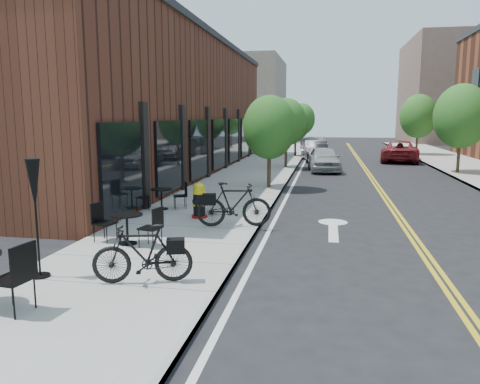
# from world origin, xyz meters

# --- Properties ---
(ground) EXTENTS (120.00, 120.00, 0.00)m
(ground) POSITION_xyz_m (0.00, 0.00, 0.00)
(ground) COLOR black
(ground) RESTS_ON ground
(sidewalk_near) EXTENTS (4.00, 70.00, 0.12)m
(sidewalk_near) POSITION_xyz_m (-2.00, 10.00, 0.06)
(sidewalk_near) COLOR #9E9B93
(sidewalk_near) RESTS_ON ground
(building_near) EXTENTS (5.00, 28.00, 7.00)m
(building_near) POSITION_xyz_m (-6.50, 14.00, 3.50)
(building_near) COLOR #492417
(building_near) RESTS_ON ground
(bg_building_left) EXTENTS (8.00, 14.00, 10.00)m
(bg_building_left) POSITION_xyz_m (-8.00, 48.00, 5.00)
(bg_building_left) COLOR #726656
(bg_building_left) RESTS_ON ground
(bg_building_right) EXTENTS (10.00, 16.00, 12.00)m
(bg_building_right) POSITION_xyz_m (16.00, 50.00, 6.00)
(bg_building_right) COLOR brown
(bg_building_right) RESTS_ON ground
(tree_near_a) EXTENTS (2.20, 2.20, 3.81)m
(tree_near_a) POSITION_xyz_m (-0.60, 9.00, 2.60)
(tree_near_a) COLOR #382B1E
(tree_near_a) RESTS_ON sidewalk_near
(tree_near_b) EXTENTS (2.30, 2.30, 3.98)m
(tree_near_b) POSITION_xyz_m (-0.60, 17.00, 2.71)
(tree_near_b) COLOR #382B1E
(tree_near_b) RESTS_ON sidewalk_near
(tree_near_c) EXTENTS (2.10, 2.10, 3.67)m
(tree_near_c) POSITION_xyz_m (-0.60, 25.00, 2.53)
(tree_near_c) COLOR #382B1E
(tree_near_c) RESTS_ON sidewalk_near
(tree_near_d) EXTENTS (2.40, 2.40, 4.11)m
(tree_near_d) POSITION_xyz_m (-0.60, 33.00, 2.79)
(tree_near_d) COLOR #382B1E
(tree_near_d) RESTS_ON sidewalk_near
(tree_far_b) EXTENTS (2.80, 2.80, 4.62)m
(tree_far_b) POSITION_xyz_m (8.60, 16.00, 3.06)
(tree_far_b) COLOR #382B1E
(tree_far_b) RESTS_ON sidewalk_far
(tree_far_c) EXTENTS (2.80, 2.80, 4.62)m
(tree_far_c) POSITION_xyz_m (8.60, 28.00, 3.06)
(tree_far_c) COLOR #382B1E
(tree_far_c) RESTS_ON sidewalk_far
(fire_hydrant) EXTENTS (0.51, 0.51, 1.05)m
(fire_hydrant) POSITION_xyz_m (-1.86, 2.65, 0.62)
(fire_hydrant) COLOR maroon
(fire_hydrant) RESTS_ON sidewalk_near
(bicycle_left) EXTENTS (1.84, 0.98, 1.07)m
(bicycle_left) POSITION_xyz_m (-1.39, -2.80, 0.65)
(bicycle_left) COLOR black
(bicycle_left) RESTS_ON sidewalk_near
(bicycle_right) EXTENTS (2.08, 0.99, 1.20)m
(bicycle_right) POSITION_xyz_m (-0.65, 1.74, 0.72)
(bicycle_right) COLOR black
(bicycle_right) RESTS_ON sidewalk_near
(bistro_set_b) EXTENTS (1.75, 0.87, 0.92)m
(bistro_set_b) POSITION_xyz_m (-2.74, -0.45, 0.58)
(bistro_set_b) COLOR black
(bistro_set_b) RESTS_ON sidewalk_near
(bistro_set_c) EXTENTS (1.61, 1.03, 0.86)m
(bistro_set_c) POSITION_xyz_m (-3.38, 3.63, 0.55)
(bistro_set_c) COLOR black
(bistro_set_c) RESTS_ON sidewalk_near
(patio_umbrella) EXTENTS (0.36, 0.36, 2.20)m
(patio_umbrella) POSITION_xyz_m (-3.39, -2.87, 1.69)
(patio_umbrella) COLOR black
(patio_umbrella) RESTS_ON sidewalk_near
(parked_car_a) EXTENTS (2.06, 4.22, 1.39)m
(parked_car_a) POSITION_xyz_m (1.60, 16.21, 0.69)
(parked_car_a) COLOR #9DA1A5
(parked_car_a) RESTS_ON ground
(parked_car_b) EXTENTS (2.06, 4.48, 1.42)m
(parked_car_b) POSITION_xyz_m (0.96, 22.26, 0.71)
(parked_car_b) COLOR black
(parked_car_b) RESTS_ON ground
(parked_car_c) EXTENTS (2.36, 5.20, 1.48)m
(parked_car_c) POSITION_xyz_m (0.83, 25.44, 0.74)
(parked_car_c) COLOR #A8A8AC
(parked_car_c) RESTS_ON ground
(parked_car_far) EXTENTS (3.03, 5.38, 1.42)m
(parked_car_far) POSITION_xyz_m (6.61, 22.79, 0.71)
(parked_car_far) COLOR maroon
(parked_car_far) RESTS_ON ground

